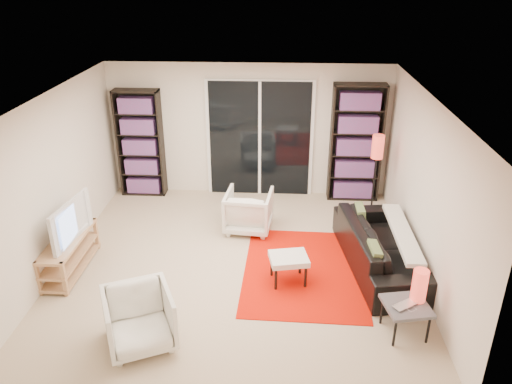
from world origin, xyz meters
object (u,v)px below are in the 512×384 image
(floor_lamp, at_px, (377,155))
(armchair_front, at_px, (139,319))
(tv_stand, at_px, (69,254))
(armchair_back, at_px, (249,211))
(bookshelf_left, at_px, (140,144))
(bookshelf_right, at_px, (356,143))
(ottoman, at_px, (289,260))
(side_table, at_px, (406,308))
(sofa, at_px, (381,247))

(floor_lamp, bearing_deg, armchair_front, -132.68)
(tv_stand, distance_m, armchair_back, 2.75)
(bookshelf_left, bearing_deg, bookshelf_right, -0.00)
(armchair_front, height_order, ottoman, armchair_front)
(armchair_back, bearing_deg, armchair_front, 75.34)
(floor_lamp, bearing_deg, armchair_back, -163.42)
(side_table, bearing_deg, armchair_front, -173.46)
(ottoman, distance_m, floor_lamp, 2.60)
(armchair_back, xyz_separation_m, armchair_front, (-1.03, -2.73, 0.00))
(sofa, height_order, floor_lamp, floor_lamp)
(armchair_back, xyz_separation_m, side_table, (1.96, -2.39, 0.02))
(armchair_back, relative_size, floor_lamp, 0.51)
(ottoman, bearing_deg, armchair_front, -141.91)
(side_table, height_order, floor_lamp, floor_lamp)
(sofa, relative_size, armchair_back, 2.96)
(bookshelf_left, bearing_deg, side_table, -42.71)
(side_table, bearing_deg, floor_lamp, 88.33)
(ottoman, bearing_deg, tv_stand, 177.70)
(bookshelf_left, xyz_separation_m, ottoman, (2.67, -2.74, -0.63))
(tv_stand, bearing_deg, floor_lamp, 23.27)
(bookshelf_right, relative_size, ottoman, 3.71)
(tv_stand, bearing_deg, armchair_front, -45.91)
(sofa, bearing_deg, armchair_back, 54.70)
(sofa, relative_size, armchair_front, 2.93)
(sofa, xyz_separation_m, armchair_front, (-2.95, -1.74, 0.02))
(tv_stand, height_order, ottoman, tv_stand)
(side_table, bearing_deg, bookshelf_left, 137.29)
(tv_stand, distance_m, armchair_front, 1.99)
(armchair_back, distance_m, armchair_front, 2.92)
(bookshelf_left, bearing_deg, floor_lamp, -9.67)
(armchair_front, bearing_deg, sofa, 6.14)
(sofa, bearing_deg, side_table, 174.07)
(sofa, distance_m, armchair_back, 2.16)
(armchair_back, relative_size, ottoman, 1.30)
(armchair_back, height_order, floor_lamp, floor_lamp)
(bookshelf_right, distance_m, tv_stand, 5.03)
(bookshelf_left, xyz_separation_m, bookshelf_right, (3.85, -0.00, 0.07))
(bookshelf_left, height_order, bookshelf_right, bookshelf_right)
(ottoman, relative_size, side_table, 0.98)
(bookshelf_right, distance_m, floor_lamp, 0.74)
(floor_lamp, bearing_deg, bookshelf_left, 170.33)
(bookshelf_right, bearing_deg, side_table, -87.55)
(sofa, height_order, armchair_front, armchair_front)
(ottoman, bearing_deg, sofa, 18.66)
(sofa, bearing_deg, ottoman, 100.80)
(sofa, distance_m, floor_lamp, 1.79)
(sofa, xyz_separation_m, side_table, (0.05, -1.39, 0.04))
(bookshelf_left, relative_size, side_table, 3.38)
(tv_stand, xyz_separation_m, armchair_front, (1.38, -1.42, 0.07))
(bookshelf_right, distance_m, armchair_front, 4.99)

